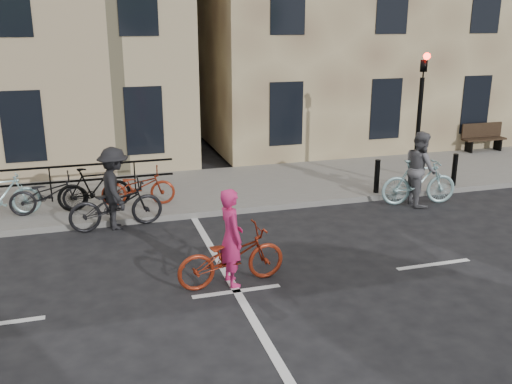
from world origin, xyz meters
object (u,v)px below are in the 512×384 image
object	(u,v)px
traffic_light	(420,104)
cyclist_dark	(115,197)
cyclist_pink	(231,252)
bench	(483,136)
cyclist_grey	(420,175)

from	to	relation	value
traffic_light	cyclist_dark	size ratio (longest dim) A/B	1.77
traffic_light	cyclist_pink	size ratio (longest dim) A/B	1.87
traffic_light	cyclist_dark	bearing A→B (deg)	-176.85
bench	cyclist_dark	size ratio (longest dim) A/B	0.73
bench	cyclist_grey	distance (m)	6.76
cyclist_pink	cyclist_grey	xyz separation A→B (m)	(5.77, 3.11, 0.15)
cyclist_pink	cyclist_dark	world-z (taller)	cyclist_dark
bench	cyclist_pink	world-z (taller)	cyclist_pink
cyclist_pink	traffic_light	bearing A→B (deg)	-63.64
cyclist_pink	cyclist_grey	size ratio (longest dim) A/B	1.02
traffic_light	cyclist_pink	distance (m)	7.60
bench	traffic_light	bearing A→B (deg)	-144.75
bench	cyclist_grey	bearing A→B (deg)	-140.64
cyclist_grey	cyclist_dark	size ratio (longest dim) A/B	0.93
bench	cyclist_dark	xyz separation A→B (m)	(-12.81, -3.83, 0.07)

